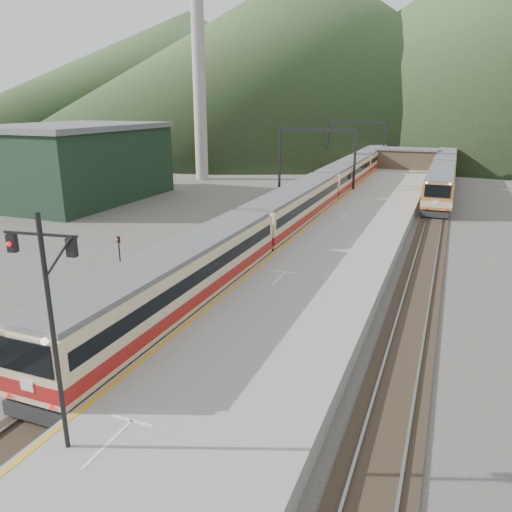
% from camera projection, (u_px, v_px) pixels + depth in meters
% --- Properties ---
extents(track_main, '(2.60, 200.00, 0.23)m').
position_uv_depth(track_main, '(303.00, 223.00, 46.99)').
color(track_main, black).
rests_on(track_main, ground).
extents(track_far, '(2.60, 200.00, 0.23)m').
position_uv_depth(track_far, '(254.00, 218.00, 48.73)').
color(track_far, black).
rests_on(track_far, ground).
extents(track_second, '(2.60, 200.00, 0.23)m').
position_uv_depth(track_second, '(431.00, 234.00, 42.96)').
color(track_second, black).
rests_on(track_second, ground).
extents(platform, '(8.00, 100.00, 1.00)m').
position_uv_depth(platform, '(359.00, 228.00, 43.12)').
color(platform, gray).
rests_on(platform, ground).
extents(gantry_near, '(9.55, 0.25, 8.00)m').
position_uv_depth(gantry_near, '(317.00, 149.00, 59.70)').
color(gantry_near, black).
rests_on(gantry_near, ground).
extents(gantry_far, '(9.55, 0.25, 8.00)m').
position_uv_depth(gantry_far, '(356.00, 136.00, 81.93)').
color(gantry_far, black).
rests_on(gantry_far, ground).
extents(warehouse, '(14.50, 20.50, 8.60)m').
position_uv_depth(warehouse, '(74.00, 162.00, 57.31)').
color(warehouse, black).
rests_on(warehouse, ground).
extents(smokestack, '(1.80, 1.80, 30.00)m').
position_uv_depth(smokestack, '(199.00, 72.00, 69.84)').
color(smokestack, '#9E998E').
rests_on(smokestack, ground).
extents(station_shed, '(9.40, 4.40, 3.10)m').
position_uv_depth(station_shed, '(406.00, 158.00, 78.08)').
color(station_shed, '#4C3D2C').
rests_on(station_shed, platform).
extents(hill_a, '(180.00, 180.00, 60.00)m').
position_uv_depth(hill_a, '(315.00, 49.00, 185.55)').
color(hill_a, '#24421C').
rests_on(hill_a, ground).
extents(hill_d, '(200.00, 200.00, 55.00)m').
position_uv_depth(hill_d, '(190.00, 69.00, 258.73)').
color(hill_d, '#24421C').
rests_on(hill_d, ground).
extents(main_train, '(3.03, 82.90, 3.69)m').
position_uv_depth(main_train, '(325.00, 188.00, 53.66)').
color(main_train, '#D4BE8B').
rests_on(main_train, track_main).
extents(second_train, '(2.90, 59.52, 3.54)m').
position_uv_depth(second_train, '(445.00, 165.00, 74.19)').
color(second_train, '#BF702E').
rests_on(second_train, track_second).
extents(signal_mast, '(2.19, 0.45, 7.20)m').
position_uv_depth(signal_mast, '(50.00, 312.00, 13.72)').
color(signal_mast, black).
rests_on(signal_mast, platform).
extents(short_signal_b, '(0.23, 0.17, 2.27)m').
position_uv_depth(short_signal_b, '(231.00, 225.00, 40.00)').
color(short_signal_b, black).
rests_on(short_signal_b, ground).
extents(short_signal_c, '(0.26, 0.23, 2.27)m').
position_uv_depth(short_signal_c, '(119.00, 248.00, 33.83)').
color(short_signal_c, black).
rests_on(short_signal_c, ground).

